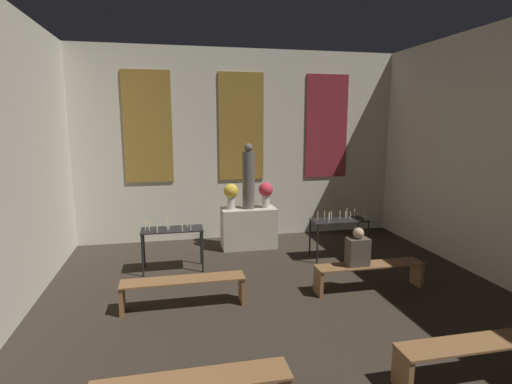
% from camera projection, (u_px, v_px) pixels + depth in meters
% --- Properties ---
extents(wall_back, '(7.96, 0.16, 4.51)m').
position_uv_depth(wall_back, '(241.00, 145.00, 9.65)').
color(wall_back, beige).
rests_on(wall_back, ground_plane).
extents(altar, '(1.22, 0.59, 0.91)m').
position_uv_depth(altar, '(249.00, 228.00, 9.05)').
color(altar, '#BCB29E').
rests_on(altar, ground_plane).
extents(statue, '(0.27, 0.27, 1.45)m').
position_uv_depth(statue, '(248.00, 178.00, 8.85)').
color(statue, '#5B5651').
rests_on(statue, altar).
extents(flower_vase_left, '(0.32, 0.32, 0.57)m').
position_uv_depth(flower_vase_left, '(231.00, 193.00, 8.83)').
color(flower_vase_left, beige).
rests_on(flower_vase_left, altar).
extents(flower_vase_right, '(0.32, 0.32, 0.57)m').
position_uv_depth(flower_vase_right, '(266.00, 192.00, 8.99)').
color(flower_vase_right, beige).
rests_on(flower_vase_right, altar).
extents(candle_rack_left, '(1.16, 0.50, 1.02)m').
position_uv_depth(candle_rack_left, '(172.00, 234.00, 7.58)').
color(candle_rack_left, black).
rests_on(candle_rack_left, ground_plane).
extents(candle_rack_right, '(1.16, 0.50, 1.02)m').
position_uv_depth(candle_rack_right, '(339.00, 225.00, 8.28)').
color(candle_rack_right, black).
rests_on(candle_rack_right, ground_plane).
extents(pew_second_right, '(1.88, 0.36, 0.46)m').
position_uv_depth(pew_second_right, '(478.00, 352.00, 4.38)').
color(pew_second_right, brown).
rests_on(pew_second_right, ground_plane).
extents(pew_back_left, '(1.88, 0.36, 0.46)m').
position_uv_depth(pew_back_left, '(184.00, 287.00, 6.12)').
color(pew_back_left, brown).
rests_on(pew_back_left, ground_plane).
extents(pew_back_right, '(1.88, 0.36, 0.46)m').
position_uv_depth(pew_back_right, '(369.00, 271.00, 6.76)').
color(pew_back_right, brown).
rests_on(pew_back_right, ground_plane).
extents(person_seated, '(0.36, 0.24, 0.65)m').
position_uv_depth(person_seated, '(358.00, 249.00, 6.64)').
color(person_seated, '#4C4238').
rests_on(person_seated, pew_back_right).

